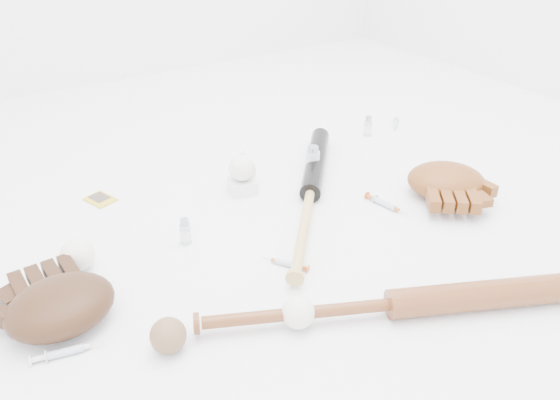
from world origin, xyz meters
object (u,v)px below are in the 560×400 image
glove_dark (60,306)px  bat_dark (310,192)px  bat_wood (393,304)px  pedestal (242,186)px

glove_dark → bat_dark: bearing=6.9°
bat_wood → pedestal: (-0.00, 0.66, -0.01)m
bat_dark → pedestal: bearing=81.5°
bat_wood → pedestal: bearing=114.8°
bat_wood → pedestal: size_ratio=11.97×
bat_dark → bat_wood: bat_wood is taller
bat_dark → pedestal: 0.21m
glove_dark → pedestal: 0.67m
pedestal → bat_wood: bearing=-89.8°
bat_dark → pedestal: size_ratio=11.49×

